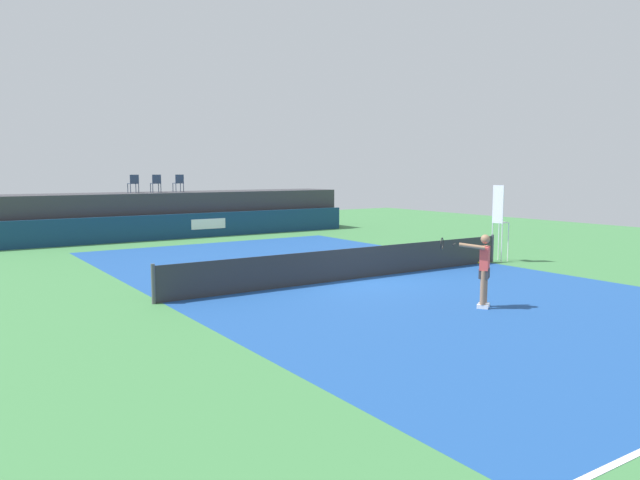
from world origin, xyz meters
TOP-DOWN VIEW (x-y plane):
  - ground_plane at (0.00, 3.00)m, footprint 48.00×48.00m
  - court_inner at (0.00, 0.00)m, footprint 12.00×22.00m
  - sponsor_wall at (0.00, 13.50)m, footprint 18.00×0.22m
  - spectator_platform at (0.00, 15.30)m, footprint 18.00×2.80m
  - spectator_chair_far_left at (-2.07, 15.23)m, footprint 0.46×0.46m
  - spectator_chair_left at (-0.99, 15.11)m, footprint 0.46×0.46m
  - spectator_chair_center at (0.14, 15.00)m, footprint 0.45×0.45m
  - umpire_chair at (6.51, -0.01)m, footprint 0.48×0.48m
  - tennis_net at (0.00, 0.00)m, footprint 12.40×0.02m
  - net_post_near at (-6.20, 0.00)m, footprint 0.10×0.10m
  - net_post_far at (6.20, 0.00)m, footprint 0.10×0.10m
  - tennis_player at (0.24, -4.79)m, footprint 1.12×0.99m
  - tennis_ball at (5.49, -0.01)m, footprint 0.07×0.07m

SIDE VIEW (x-z plane):
  - ground_plane at x=0.00m, z-range 0.00..0.00m
  - court_inner at x=0.00m, z-range 0.00..0.00m
  - tennis_ball at x=5.49m, z-range 0.00..0.07m
  - tennis_net at x=0.00m, z-range 0.00..0.95m
  - net_post_near at x=-6.20m, z-range 0.00..1.00m
  - net_post_far at x=6.20m, z-range 0.00..1.00m
  - sponsor_wall at x=0.00m, z-range 0.00..1.20m
  - tennis_player at x=0.24m, z-range 0.07..1.84m
  - spectator_platform at x=0.00m, z-range 0.00..2.20m
  - umpire_chair at x=6.51m, z-range 0.21..2.97m
  - spectator_chair_far_left at x=-2.07m, z-range 2.25..3.14m
  - spectator_chair_left at x=-0.99m, z-range 2.25..3.14m
  - spectator_chair_center at x=0.14m, z-range 2.25..3.14m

